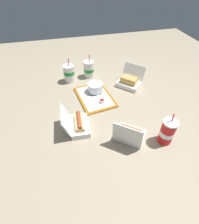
# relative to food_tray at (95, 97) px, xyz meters

# --- Properties ---
(ground_plane) EXTENTS (3.20, 3.20, 0.00)m
(ground_plane) POSITION_rel_food_tray_xyz_m (-0.20, -0.02, -0.01)
(ground_plane) COLOR gray
(food_tray) EXTENTS (0.40, 0.31, 0.01)m
(food_tray) POSITION_rel_food_tray_xyz_m (0.00, 0.00, 0.00)
(food_tray) COLOR #A56619
(food_tray) RESTS_ON ground_plane
(cake_container) EXTENTS (0.13, 0.13, 0.08)m
(cake_container) POSITION_rel_food_tray_xyz_m (0.07, -0.02, 0.04)
(cake_container) COLOR black
(cake_container) RESTS_ON food_tray
(ketchup_cup) EXTENTS (0.04, 0.04, 0.02)m
(ketchup_cup) POSITION_rel_food_tray_xyz_m (-0.09, -0.04, 0.02)
(ketchup_cup) COLOR white
(ketchup_cup) RESTS_ON food_tray
(napkin_stack) EXTENTS (0.11, 0.11, 0.00)m
(napkin_stack) POSITION_rel_food_tray_xyz_m (-0.04, -0.07, 0.01)
(napkin_stack) COLOR white
(napkin_stack) RESTS_ON food_tray
(plastic_fork) EXTENTS (0.11, 0.06, 0.00)m
(plastic_fork) POSITION_rel_food_tray_xyz_m (-0.08, 0.05, 0.01)
(plastic_fork) COLOR white
(plastic_fork) RESTS_ON food_tray
(clamshell_hotdog_back) EXTENTS (0.24, 0.24, 0.18)m
(clamshell_hotdog_back) POSITION_rel_food_tray_xyz_m (-0.47, -0.12, 0.04)
(clamshell_hotdog_back) COLOR white
(clamshell_hotdog_back) RESTS_ON ground_plane
(clamshell_sandwich_left) EXTENTS (0.27, 0.27, 0.16)m
(clamshell_sandwich_left) POSITION_rel_food_tray_xyz_m (0.10, -0.34, 0.04)
(clamshell_sandwich_left) COLOR white
(clamshell_sandwich_left) RESTS_ON ground_plane
(clamshell_hotdog_corner) EXTENTS (0.21, 0.18, 0.16)m
(clamshell_hotdog_corner) POSITION_rel_food_tray_xyz_m (-0.30, 0.18, 0.03)
(clamshell_hotdog_corner) COLOR white
(clamshell_hotdog_corner) RESTS_ON ground_plane
(soda_cup_left) EXTENTS (0.10, 0.10, 0.21)m
(soda_cup_left) POSITION_rel_food_tray_xyz_m (0.34, -0.02, 0.07)
(soda_cup_left) COLOR white
(soda_cup_left) RESTS_ON ground_plane
(soda_cup_center) EXTENTS (0.10, 0.10, 0.22)m
(soda_cup_center) POSITION_rel_food_tray_xyz_m (0.30, 0.17, 0.07)
(soda_cup_center) COLOR white
(soda_cup_center) RESTS_ON ground_plane
(soda_cup_front) EXTENTS (0.09, 0.09, 0.23)m
(soda_cup_front) POSITION_rel_food_tray_xyz_m (-0.54, -0.34, 0.08)
(soda_cup_front) COLOR red
(soda_cup_front) RESTS_ON ground_plane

